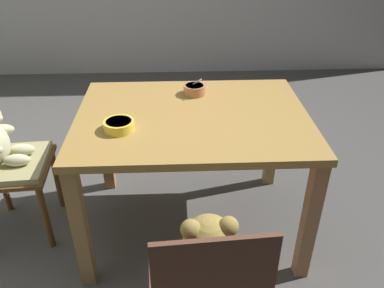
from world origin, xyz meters
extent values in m
cube|color=#4D4B49|center=(0.00, 0.00, -0.02)|extent=(5.20, 5.20, 0.04)
cube|color=#A17A3C|center=(0.00, 0.00, 0.72)|extent=(1.18, 0.89, 0.04)
cube|color=olive|center=(-0.54, -0.40, 0.35)|extent=(0.07, 0.07, 0.70)
cube|color=#9D6A44|center=(0.54, -0.40, 0.35)|extent=(0.07, 0.07, 0.70)
cube|color=#A56B40|center=(-0.54, 0.40, 0.35)|extent=(0.07, 0.07, 0.70)
cube|color=#9A7446|center=(0.54, 0.40, 0.35)|extent=(0.07, 0.07, 0.70)
cube|color=brown|center=(-0.97, 0.02, 0.43)|extent=(0.41, 0.44, 0.02)
cylinder|color=brown|center=(-0.80, -0.15, 0.21)|extent=(0.04, 0.04, 0.42)
cylinder|color=brown|center=(-0.82, 0.20, 0.21)|extent=(0.04, 0.04, 0.42)
cylinder|color=brown|center=(-1.15, 0.18, 0.21)|extent=(0.04, 0.04, 0.42)
cube|color=tan|center=(-0.97, 0.02, 0.46)|extent=(0.38, 0.40, 0.04)
ellipsoid|color=beige|center=(-0.99, 0.01, 0.57)|extent=(0.06, 0.11, 0.13)
ellipsoid|color=beige|center=(-1.02, 0.12, 0.61)|extent=(0.13, 0.07, 0.06)
ellipsoid|color=beige|center=(-0.92, -0.03, 0.51)|extent=(0.15, 0.08, 0.07)
ellipsoid|color=beige|center=(-0.93, 0.07, 0.51)|extent=(0.15, 0.08, 0.07)
ellipsoid|color=olive|center=(0.01, -0.89, 0.56)|extent=(0.22, 0.19, 0.24)
ellipsoid|color=beige|center=(0.01, -0.83, 0.55)|extent=(0.12, 0.07, 0.14)
sphere|color=olive|center=(0.01, -0.88, 0.74)|extent=(0.17, 0.17, 0.17)
ellipsoid|color=beige|center=(0.01, -0.82, 0.73)|extent=(0.07, 0.06, 0.05)
sphere|color=olive|center=(0.07, -0.88, 0.81)|extent=(0.06, 0.06, 0.06)
sphere|color=olive|center=(-0.05, -0.89, 0.81)|extent=(0.06, 0.06, 0.06)
ellipsoid|color=olive|center=(0.13, -0.85, 0.59)|extent=(0.08, 0.14, 0.07)
ellipsoid|color=olive|center=(-0.11, -0.87, 0.59)|extent=(0.08, 0.14, 0.07)
ellipsoid|color=olive|center=(0.06, -0.76, 0.48)|extent=(0.08, 0.16, 0.07)
ellipsoid|color=olive|center=(-0.05, -0.77, 0.48)|extent=(0.08, 0.16, 0.07)
cylinder|color=yellow|center=(-0.35, -0.14, 0.76)|extent=(0.15, 0.15, 0.05)
cylinder|color=yellow|center=(-0.35, -0.14, 0.74)|extent=(0.08, 0.08, 0.01)
cylinder|color=beige|center=(-0.35, -0.14, 0.78)|extent=(0.12, 0.12, 0.01)
cylinder|color=#B8764C|center=(0.02, 0.25, 0.77)|extent=(0.12, 0.12, 0.05)
cylinder|color=#B8764C|center=(0.02, 0.25, 0.74)|extent=(0.07, 0.07, 0.01)
cylinder|color=#D5B786|center=(0.02, 0.25, 0.79)|extent=(0.10, 0.10, 0.01)
cylinder|color=#BCBCC1|center=(0.04, 0.23, 0.82)|extent=(0.05, 0.08, 0.06)
ellipsoid|color=#BCBCC1|center=(0.02, 0.26, 0.78)|extent=(0.03, 0.04, 0.01)
camera|label=1|loc=(-0.08, -1.77, 1.65)|focal=36.58mm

